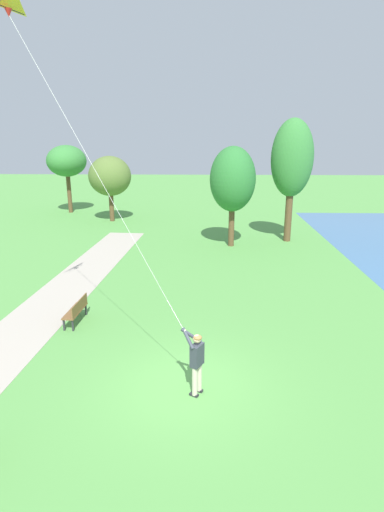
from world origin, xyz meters
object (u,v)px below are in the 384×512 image
at_px(tree_lakeside_near, 67,161).
at_px(tree_lakeside_far, 110,176).
at_px(tree_treeline_right, 292,159).
at_px(park_bench_far_walkway, 77,309).
at_px(tree_treeline_left, 233,180).
at_px(person_kite_flyer, 196,358).
at_px(flying_kite, 13,0).

relative_size(tree_lakeside_near, tree_lakeside_far, 1.14).
bearing_deg(tree_treeline_right, park_bench_far_walkway, -128.92).
xyz_separation_m(tree_lakeside_far, tree_treeline_left, (8.92, -7.26, 0.56)).
bearing_deg(tree_lakeside_far, tree_treeline_left, -39.14).
height_order(person_kite_flyer, tree_treeline_left, tree_treeline_left).
distance_m(flying_kite, tree_treeline_right, 17.94).
height_order(tree_treeline_right, tree_treeline_left, tree_treeline_right).
xyz_separation_m(person_kite_flyer, tree_treeline_right, (5.50, 16.49, 4.07)).
height_order(park_bench_far_walkway, tree_lakeside_far, tree_lakeside_far).
distance_m(park_bench_far_walkway, tree_treeline_left, 13.10).
distance_m(person_kite_flyer, tree_treeline_left, 15.54).
height_order(flying_kite, tree_treeline_left, flying_kite).
xyz_separation_m(person_kite_flyer, tree_lakeside_far, (-7.09, 22.40, 2.43)).
distance_m(tree_treeline_right, tree_lakeside_near, 19.46).
bearing_deg(park_bench_far_walkway, tree_treeline_left, 60.26).
relative_size(tree_treeline_right, tree_treeline_left, 1.27).
relative_size(person_kite_flyer, flying_kite, 0.21).
relative_size(flying_kite, tree_lakeside_near, 1.54).
bearing_deg(tree_treeline_left, tree_lakeside_far, 140.86).
bearing_deg(park_bench_far_walkway, tree_treeline_right, 51.08).
relative_size(person_kite_flyer, tree_lakeside_near, 0.32).
distance_m(flying_kite, park_bench_far_walkway, 9.64).
bearing_deg(tree_treeline_left, park_bench_far_walkway, -119.74).
distance_m(person_kite_flyer, tree_lakeside_far, 23.63).
height_order(person_kite_flyer, flying_kite, flying_kite).
distance_m(tree_lakeside_near, tree_treeline_left, 17.15).
bearing_deg(park_bench_far_walkway, tree_lakeside_near, 108.01).
relative_size(flying_kite, park_bench_far_walkway, 5.78).
xyz_separation_m(person_kite_flyer, tree_treeline_left, (1.83, 15.14, 2.98)).
height_order(park_bench_far_walkway, tree_treeline_right, tree_treeline_right).
bearing_deg(tree_lakeside_near, tree_treeline_left, -38.97).
height_order(park_bench_far_walkway, tree_lakeside_near, tree_lakeside_near).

